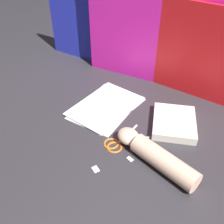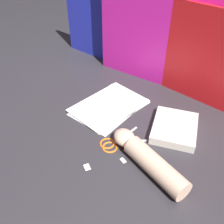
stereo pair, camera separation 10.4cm
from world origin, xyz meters
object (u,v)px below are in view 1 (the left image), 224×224
at_px(book_closed, 174,123).
at_px(hand_forearm, 156,156).
at_px(scissors, 119,142).
at_px(paper_stack, 106,106).

distance_m(book_closed, hand_forearm, 0.22).
xyz_separation_m(book_closed, hand_forearm, (0.03, -0.22, 0.02)).
xyz_separation_m(scissors, hand_forearm, (0.16, -0.01, 0.03)).
distance_m(paper_stack, scissors, 0.23).
distance_m(paper_stack, hand_forearm, 0.36).
bearing_deg(book_closed, paper_stack, -169.11).
relative_size(book_closed, hand_forearm, 0.74).
height_order(paper_stack, book_closed, book_closed).
bearing_deg(scissors, paper_stack, 138.30).
bearing_deg(hand_forearm, scissors, 177.58).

